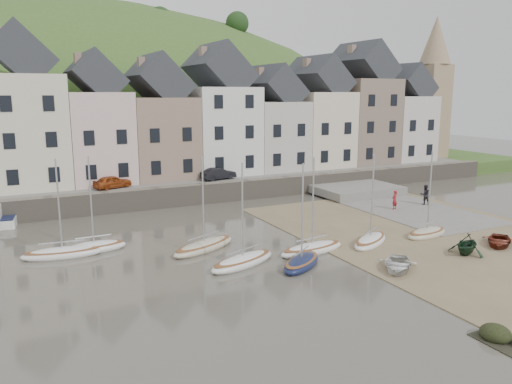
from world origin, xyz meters
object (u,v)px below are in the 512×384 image
person_dark (425,195)px  car_right (218,174)px  rowboat_white (397,265)px  rowboat_red (499,241)px  rowboat_green (467,244)px  car_left (112,182)px  person_red (395,200)px  sailboat_0 (63,253)px

person_dark → car_right: 19.35m
rowboat_white → rowboat_red: 9.24m
rowboat_white → rowboat_green: bearing=46.7°
rowboat_red → person_dark: person_dark is taller
rowboat_green → car_right: car_right is taller
rowboat_white → rowboat_green: size_ratio=1.27×
person_dark → car_left: 27.92m
person_red → person_dark: 3.72m
rowboat_green → car_right: 24.96m
rowboat_green → car_left: (-17.13, 23.92, 1.47)m
sailboat_0 → car_right: sailboat_0 is taller
car_left → car_right: size_ratio=0.96×
sailboat_0 → person_red: sailboat_0 is taller
rowboat_white → rowboat_green: rowboat_green is taller
sailboat_0 → person_dark: bearing=1.5°
sailboat_0 → car_right: 20.60m
rowboat_red → car_left: 31.30m
sailboat_0 → person_dark: (30.62, 0.81, 0.75)m
rowboat_green → person_dark: size_ratio=1.39×
rowboat_green → rowboat_red: bearing=72.3°
rowboat_green → rowboat_red: rowboat_green is taller
sailboat_0 → car_right: size_ratio=1.79×
sailboat_0 → rowboat_red: size_ratio=2.03×
car_right → rowboat_white: bearing=171.7°
rowboat_green → car_left: size_ratio=0.73×
car_right → car_left: bearing=79.2°
rowboat_white → car_right: car_right is taller
sailboat_0 → rowboat_red: (26.05, -10.48, 0.12)m
rowboat_red → car_right: bearing=167.5°
rowboat_red → rowboat_white: bearing=-122.1°
rowboat_red → car_right: car_right is taller
rowboat_red → car_right: size_ratio=0.88×
rowboat_red → person_red: 11.09m
sailboat_0 → person_red: size_ratio=3.87×
rowboat_green → rowboat_white: bearing=-109.6°
person_red → person_dark: (3.71, 0.25, 0.07)m
rowboat_green → sailboat_0: bearing=-138.3°
rowboat_white → sailboat_0: bearing=-170.1°
person_red → car_right: bearing=-64.9°
person_red → car_right: size_ratio=0.46×
rowboat_white → car_left: 26.79m
car_left → car_right: (10.15, 0.00, 0.00)m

